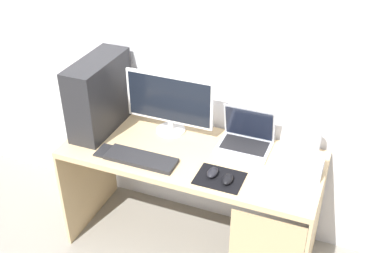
# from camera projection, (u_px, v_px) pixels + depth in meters

# --- Properties ---
(ground_plane) EXTENTS (8.00, 8.00, 0.00)m
(ground_plane) POSITION_uv_depth(u_px,v_px,m) (192.00, 243.00, 3.19)
(ground_plane) COLOR gray
(wall_back) EXTENTS (4.00, 0.05, 2.60)m
(wall_back) POSITION_uv_depth(u_px,v_px,m) (215.00, 42.00, 2.78)
(wall_back) COLOR silver
(wall_back) RESTS_ON ground_plane
(desk) EXTENTS (1.53, 0.63, 0.74)m
(desk) POSITION_uv_depth(u_px,v_px,m) (194.00, 174.00, 2.86)
(desk) COLOR tan
(desk) RESTS_ON ground_plane
(pc_tower) EXTENTS (0.19, 0.50, 0.46)m
(pc_tower) POSITION_uv_depth(u_px,v_px,m) (99.00, 95.00, 2.91)
(pc_tower) COLOR #232326
(pc_tower) RESTS_ON desk
(monitor) EXTENTS (0.56, 0.18, 0.39)m
(monitor) POSITION_uv_depth(u_px,v_px,m) (169.00, 103.00, 2.88)
(monitor) COLOR white
(monitor) RESTS_ON desk
(laptop) EXTENTS (0.31, 0.24, 0.24)m
(laptop) POSITION_uv_depth(u_px,v_px,m) (246.00, 139.00, 2.83)
(laptop) COLOR #B7BCC6
(laptop) RESTS_ON desk
(speaker) EXTENTS (0.07, 0.07, 0.19)m
(speaker) POSITION_uv_depth(u_px,v_px,m) (314.00, 144.00, 2.70)
(speaker) COLOR white
(speaker) RESTS_ON desk
(projector) EXTENTS (0.20, 0.14, 0.12)m
(projector) POSITION_uv_depth(u_px,v_px,m) (305.00, 164.00, 2.60)
(projector) COLOR #B7BCC6
(projector) RESTS_ON desk
(keyboard) EXTENTS (0.42, 0.14, 0.02)m
(keyboard) POSITION_uv_depth(u_px,v_px,m) (141.00, 159.00, 2.72)
(keyboard) COLOR #232326
(keyboard) RESTS_ON desk
(mousepad) EXTENTS (0.26, 0.20, 0.00)m
(mousepad) POSITION_uv_depth(u_px,v_px,m) (220.00, 178.00, 2.58)
(mousepad) COLOR black
(mousepad) RESTS_ON desk
(mouse_left) EXTENTS (0.06, 0.10, 0.03)m
(mouse_left) POSITION_uv_depth(u_px,v_px,m) (213.00, 172.00, 2.60)
(mouse_left) COLOR black
(mouse_left) RESTS_ON mousepad
(mouse_right) EXTENTS (0.06, 0.10, 0.03)m
(mouse_right) POSITION_uv_depth(u_px,v_px,m) (228.00, 179.00, 2.55)
(mouse_right) COLOR black
(mouse_right) RESTS_ON mousepad
(cell_phone) EXTENTS (0.07, 0.13, 0.01)m
(cell_phone) POSITION_uv_depth(u_px,v_px,m) (104.00, 151.00, 2.80)
(cell_phone) COLOR #232326
(cell_phone) RESTS_ON desk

